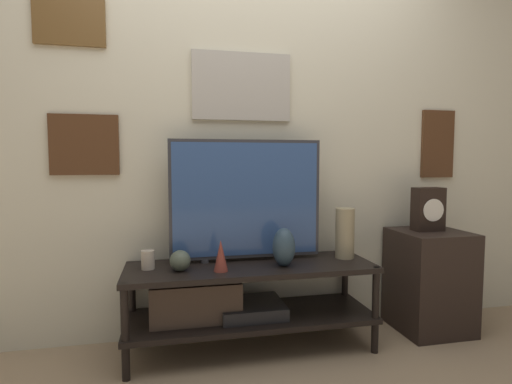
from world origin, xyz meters
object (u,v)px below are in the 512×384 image
(television, at_px, (246,199))
(vase_slim_bronze, at_px, (221,256))
(mantel_clock, at_px, (428,209))
(vase_round_glass, at_px, (180,261))
(vase_tall_ceramic, at_px, (345,233))
(candle_jar, at_px, (148,260))
(vase_urn_stoneware, at_px, (284,247))

(television, distance_m, vase_slim_bronze, 0.38)
(vase_slim_bronze, height_order, mantel_clock, mantel_clock)
(vase_round_glass, xyz_separation_m, vase_tall_ceramic, (0.98, 0.08, 0.09))
(vase_tall_ceramic, bearing_deg, candle_jar, -179.58)
(television, xyz_separation_m, mantel_clock, (1.15, -0.06, -0.08))
(vase_round_glass, height_order, mantel_clock, mantel_clock)
(vase_tall_ceramic, height_order, vase_slim_bronze, vase_tall_ceramic)
(vase_round_glass, height_order, vase_slim_bronze, vase_slim_bronze)
(vase_slim_bronze, bearing_deg, television, 47.83)
(vase_round_glass, bearing_deg, candle_jar, 156.06)
(vase_urn_stoneware, distance_m, mantel_clock, 0.99)
(vase_round_glass, distance_m, vase_slim_bronze, 0.22)
(television, height_order, vase_tall_ceramic, television)
(vase_round_glass, distance_m, vase_urn_stoneware, 0.57)
(television, xyz_separation_m, vase_urn_stoneware, (0.18, -0.16, -0.26))
(vase_tall_ceramic, xyz_separation_m, candle_jar, (-1.15, -0.01, -0.10))
(vase_urn_stoneware, bearing_deg, television, 137.90)
(vase_urn_stoneware, xyz_separation_m, vase_tall_ceramic, (0.41, 0.10, 0.04))
(candle_jar, relative_size, mantel_clock, 0.37)
(television, relative_size, vase_urn_stoneware, 4.15)
(television, relative_size, vase_tall_ceramic, 2.94)
(television, height_order, vase_slim_bronze, television)
(vase_urn_stoneware, height_order, candle_jar, vase_urn_stoneware)
(candle_jar, bearing_deg, television, 7.12)
(vase_tall_ceramic, height_order, mantel_clock, mantel_clock)
(candle_jar, bearing_deg, mantel_clock, 0.26)
(television, bearing_deg, vase_urn_stoneware, -42.10)
(vase_tall_ceramic, relative_size, candle_jar, 2.96)
(vase_urn_stoneware, distance_m, candle_jar, 0.74)
(television, xyz_separation_m, vase_tall_ceramic, (0.59, -0.06, -0.21))
(vase_round_glass, bearing_deg, vase_urn_stoneware, -1.88)
(mantel_clock, bearing_deg, television, 176.95)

